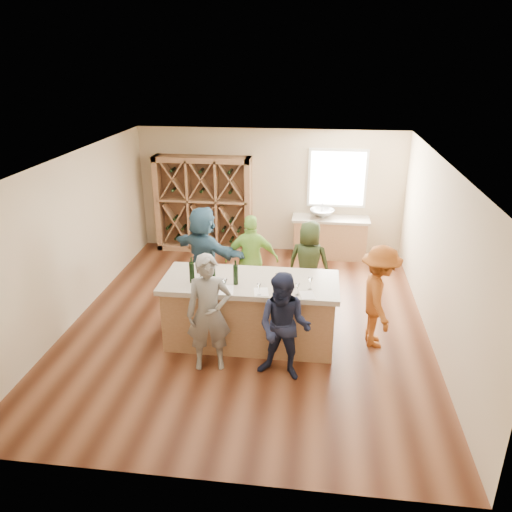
# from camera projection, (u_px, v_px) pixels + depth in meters

# --- Properties ---
(floor) EXTENTS (6.00, 7.00, 0.10)m
(floor) POSITION_uv_depth(u_px,v_px,m) (249.00, 324.00, 8.67)
(floor) COLOR #59301C
(floor) RESTS_ON ground
(ceiling) EXTENTS (6.00, 7.00, 0.10)m
(ceiling) POSITION_uv_depth(u_px,v_px,m) (248.00, 157.00, 7.58)
(ceiling) COLOR white
(ceiling) RESTS_ON ground
(wall_back) EXTENTS (6.00, 0.10, 2.80)m
(wall_back) POSITION_uv_depth(u_px,v_px,m) (270.00, 191.00, 11.38)
(wall_back) COLOR beige
(wall_back) RESTS_ON ground
(wall_front) EXTENTS (6.00, 0.10, 2.80)m
(wall_front) POSITION_uv_depth(u_px,v_px,m) (198.00, 376.00, 4.87)
(wall_front) COLOR beige
(wall_front) RESTS_ON ground
(wall_left) EXTENTS (0.10, 7.00, 2.80)m
(wall_left) POSITION_uv_depth(u_px,v_px,m) (71.00, 238.00, 8.48)
(wall_left) COLOR beige
(wall_left) RESTS_ON ground
(wall_right) EXTENTS (0.10, 7.00, 2.80)m
(wall_right) POSITION_uv_depth(u_px,v_px,m) (442.00, 255.00, 7.77)
(wall_right) COLOR beige
(wall_right) RESTS_ON ground
(window_frame) EXTENTS (1.30, 0.06, 1.30)m
(window_frame) POSITION_uv_depth(u_px,v_px,m) (337.00, 178.00, 11.00)
(window_frame) COLOR white
(window_frame) RESTS_ON wall_back
(window_pane) EXTENTS (1.18, 0.01, 1.18)m
(window_pane) POSITION_uv_depth(u_px,v_px,m) (337.00, 179.00, 10.97)
(window_pane) COLOR white
(window_pane) RESTS_ON wall_back
(wine_rack) EXTENTS (2.20, 0.45, 2.20)m
(wine_rack) POSITION_uv_depth(u_px,v_px,m) (204.00, 204.00, 11.41)
(wine_rack) COLOR #9A6D49
(wine_rack) RESTS_ON floor
(back_counter_base) EXTENTS (1.60, 0.58, 0.86)m
(back_counter_base) POSITION_uv_depth(u_px,v_px,m) (330.00, 238.00, 11.27)
(back_counter_base) COLOR #9A6D49
(back_counter_base) RESTS_ON floor
(back_counter_top) EXTENTS (1.70, 0.62, 0.06)m
(back_counter_top) POSITION_uv_depth(u_px,v_px,m) (331.00, 219.00, 11.09)
(back_counter_top) COLOR #AB9E8B
(back_counter_top) RESTS_ON back_counter_base
(sink) EXTENTS (0.54, 0.54, 0.19)m
(sink) POSITION_uv_depth(u_px,v_px,m) (322.00, 213.00, 11.07)
(sink) COLOR silver
(sink) RESTS_ON back_counter_top
(faucet) EXTENTS (0.02, 0.02, 0.30)m
(faucet) POSITION_uv_depth(u_px,v_px,m) (322.00, 209.00, 11.21)
(faucet) COLOR silver
(faucet) RESTS_ON back_counter_top
(tasting_counter_base) EXTENTS (2.60, 1.00, 1.00)m
(tasting_counter_base) POSITION_uv_depth(u_px,v_px,m) (250.00, 313.00, 7.89)
(tasting_counter_base) COLOR #9A6D49
(tasting_counter_base) RESTS_ON floor
(tasting_counter_top) EXTENTS (2.72, 1.12, 0.08)m
(tasting_counter_top) POSITION_uv_depth(u_px,v_px,m) (250.00, 282.00, 7.69)
(tasting_counter_top) COLOR #AB9E8B
(tasting_counter_top) RESTS_ON tasting_counter_base
(wine_bottle_a) EXTENTS (0.08, 0.08, 0.33)m
(wine_bottle_a) POSITION_uv_depth(u_px,v_px,m) (192.00, 272.00, 7.54)
(wine_bottle_a) COLOR black
(wine_bottle_a) RESTS_ON tasting_counter_top
(wine_bottle_b) EXTENTS (0.09, 0.09, 0.31)m
(wine_bottle_b) POSITION_uv_depth(u_px,v_px,m) (203.00, 275.00, 7.49)
(wine_bottle_b) COLOR black
(wine_bottle_b) RESTS_ON tasting_counter_top
(wine_bottle_c) EXTENTS (0.07, 0.07, 0.27)m
(wine_bottle_c) POSITION_uv_depth(u_px,v_px,m) (213.00, 274.00, 7.56)
(wine_bottle_c) COLOR black
(wine_bottle_c) RESTS_ON tasting_counter_top
(wine_bottle_e) EXTENTS (0.10, 0.10, 0.31)m
(wine_bottle_e) POSITION_uv_depth(u_px,v_px,m) (236.00, 275.00, 7.48)
(wine_bottle_e) COLOR black
(wine_bottle_e) RESTS_ON tasting_counter_top
(wine_glass_a) EXTENTS (0.10, 0.10, 0.20)m
(wine_glass_a) POSITION_uv_depth(u_px,v_px,m) (225.00, 285.00, 7.28)
(wine_glass_a) COLOR white
(wine_glass_a) RESTS_ON tasting_counter_top
(wine_glass_b) EXTENTS (0.08, 0.08, 0.17)m
(wine_glass_b) POSITION_uv_depth(u_px,v_px,m) (259.00, 290.00, 7.16)
(wine_glass_b) COLOR white
(wine_glass_b) RESTS_ON tasting_counter_top
(wine_glass_c) EXTENTS (0.08, 0.08, 0.17)m
(wine_glass_c) POSITION_uv_depth(u_px,v_px,m) (297.00, 290.00, 7.17)
(wine_glass_c) COLOR white
(wine_glass_c) RESTS_ON tasting_counter_top
(wine_glass_d) EXTENTS (0.07, 0.07, 0.18)m
(wine_glass_d) POSITION_uv_depth(u_px,v_px,m) (278.00, 279.00, 7.49)
(wine_glass_d) COLOR white
(wine_glass_d) RESTS_ON tasting_counter_top
(wine_glass_e) EXTENTS (0.08, 0.08, 0.19)m
(wine_glass_e) POSITION_uv_depth(u_px,v_px,m) (310.00, 284.00, 7.33)
(wine_glass_e) COLOR white
(wine_glass_e) RESTS_ON tasting_counter_top
(tasting_menu_a) EXTENTS (0.28, 0.35, 0.00)m
(tasting_menu_a) POSITION_uv_depth(u_px,v_px,m) (225.00, 290.00, 7.35)
(tasting_menu_a) COLOR white
(tasting_menu_a) RESTS_ON tasting_counter_top
(tasting_menu_b) EXTENTS (0.25, 0.32, 0.00)m
(tasting_menu_b) POSITION_uv_depth(u_px,v_px,m) (261.00, 292.00, 7.29)
(tasting_menu_b) COLOR white
(tasting_menu_b) RESTS_ON tasting_counter_top
(tasting_menu_c) EXTENTS (0.25, 0.31, 0.00)m
(tasting_menu_c) POSITION_uv_depth(u_px,v_px,m) (307.00, 295.00, 7.20)
(tasting_menu_c) COLOR white
(tasting_menu_c) RESTS_ON tasting_counter_top
(person_near_left) EXTENTS (0.73, 0.59, 1.77)m
(person_near_left) POSITION_uv_depth(u_px,v_px,m) (209.00, 313.00, 7.09)
(person_near_left) COLOR slate
(person_near_left) RESTS_ON floor
(person_near_right) EXTENTS (0.85, 0.58, 1.60)m
(person_near_right) POSITION_uv_depth(u_px,v_px,m) (284.00, 327.00, 6.90)
(person_near_right) COLOR #191E38
(person_near_right) RESTS_ON floor
(person_server) EXTENTS (0.57, 1.10, 1.66)m
(person_server) POSITION_uv_depth(u_px,v_px,m) (379.00, 297.00, 7.70)
(person_server) COLOR #994C19
(person_server) RESTS_ON floor
(person_far_mid) EXTENTS (1.01, 0.57, 1.67)m
(person_far_mid) POSITION_uv_depth(u_px,v_px,m) (252.00, 259.00, 9.08)
(person_far_mid) COLOR #8CC64C
(person_far_mid) RESTS_ON floor
(person_far_right) EXTENTS (0.86, 0.66, 1.58)m
(person_far_right) POSITION_uv_depth(u_px,v_px,m) (309.00, 263.00, 9.02)
(person_far_right) COLOR #263319
(person_far_right) RESTS_ON floor
(person_far_left) EXTENTS (1.73, 1.33, 1.78)m
(person_far_left) POSITION_uv_depth(u_px,v_px,m) (204.00, 253.00, 9.21)
(person_far_left) COLOR #335972
(person_far_left) RESTS_ON floor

